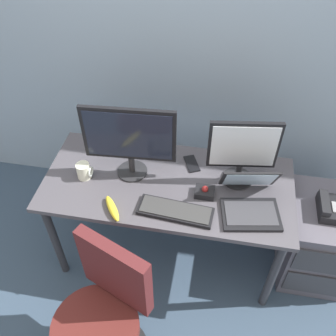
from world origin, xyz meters
name	(u,v)px	position (x,y,z in m)	size (l,w,h in m)	color
ground_plane	(168,250)	(0.00, 0.00, 0.00)	(8.00, 8.00, 0.00)	#374A5F
back_wall	(189,20)	(0.00, 0.69, 1.40)	(6.00, 0.10, 2.80)	#8DA1B6
desk	(168,192)	(0.00, 0.00, 0.64)	(1.47, 0.67, 0.72)	#4B484F
file_cabinet	(317,239)	(0.97, 0.07, 0.30)	(0.42, 0.53, 0.60)	#57535E
desk_phone	(332,208)	(0.96, 0.05, 0.63)	(0.17, 0.20, 0.09)	black
office_chair	(104,321)	(-0.20, -0.74, 0.42)	(0.53, 0.55, 0.92)	black
monitor_main	(129,138)	(-0.23, 0.05, 0.99)	(0.52, 0.18, 0.47)	#262628
monitor_side	(243,150)	(0.40, 0.10, 0.96)	(0.39, 0.18, 0.42)	#262628
keyboard	(175,211)	(0.08, -0.21, 0.74)	(0.42, 0.17, 0.03)	black
laptop	(250,201)	(0.47, -0.10, 0.77)	(0.36, 0.38, 0.22)	black
trackball_mouse	(205,192)	(0.22, -0.06, 0.75)	(0.11, 0.09, 0.07)	black
coffee_mug	(84,171)	(-0.49, -0.04, 0.78)	(0.09, 0.08, 0.10)	silver
cell_phone	(192,164)	(0.12, 0.18, 0.73)	(0.07, 0.14, 0.01)	black
banana	(112,208)	(-0.26, -0.26, 0.74)	(0.19, 0.04, 0.04)	yellow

